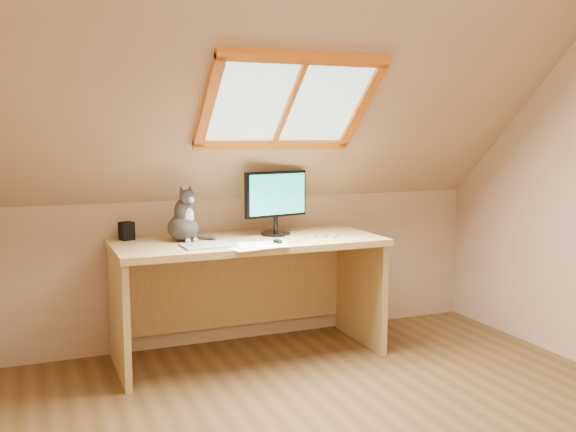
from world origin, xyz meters
name	(u,v)px	position (x,y,z in m)	size (l,w,h in m)	color
room_shell	(390,136)	(0.00, -0.09, 1.43)	(3.52, 3.52, 2.41)	tan
desk	(245,272)	(-0.14, 1.45, 0.54)	(1.70, 0.74, 0.78)	tan
monitor	(276,198)	(0.08, 1.45, 1.02)	(0.46, 0.19, 0.42)	black
cat	(184,221)	(-0.53, 1.46, 0.90)	(0.26, 0.28, 0.36)	#443E3C
desk_speaker	(127,231)	(-0.86, 1.63, 0.83)	(0.08, 0.08, 0.12)	black
graphics_tablet	(207,245)	(-0.45, 1.21, 0.78)	(0.30, 0.21, 0.01)	#B2B2B7
mouse	(278,242)	(-0.03, 1.13, 0.79)	(0.05, 0.09, 0.03)	black
papers	(261,245)	(-0.15, 1.12, 0.78)	(0.35, 0.30, 0.01)	white
cables	(309,237)	(0.23, 1.26, 0.78)	(0.51, 0.26, 0.01)	silver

